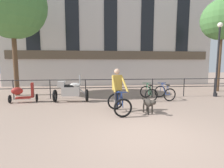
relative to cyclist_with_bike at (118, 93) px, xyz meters
The scene contains 12 objects.
ground_plane 2.48m from the cyclist_with_bike, 78.41° to the right, with size 60.00×60.00×0.00m, color gray.
canal_railing 2.93m from the cyclist_with_bike, 80.66° to the left, with size 15.05×0.05×1.05m.
building_facade 9.58m from the cyclist_with_bike, 86.87° to the left, with size 18.00×0.72×9.66m.
cyclist_with_bike is the anchor object (origin of this frame).
dog 1.23m from the cyclist_with_bike, 15.58° to the right, with size 0.40×0.86×0.59m.
parked_motorcycle 2.95m from the cyclist_with_bike, 135.29° to the left, with size 1.71×0.68×1.35m.
parked_bicycle_near_lamp 2.97m from the cyclist_with_bike, 49.29° to the left, with size 0.69×1.13×0.86m.
parked_bicycle_mid_left 3.61m from the cyclist_with_bike, 38.47° to the left, with size 0.77×1.17×0.86m.
parked_scooter 4.91m from the cyclist_with_bike, 154.27° to the left, with size 1.33×0.62×0.96m.
street_lamp 6.79m from the cyclist_with_bike, 23.98° to the left, with size 0.28×0.28×4.15m.
tree_canalside_left 8.24m from the cyclist_with_bike, 142.77° to the left, with size 3.87×3.87×7.18m.
tree_canalside_right 9.59m from the cyclist_with_bike, 31.05° to the left, with size 2.64×2.64×6.09m.
Camera 1 is at (-1.37, -4.31, 1.91)m, focal length 28.00 mm.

